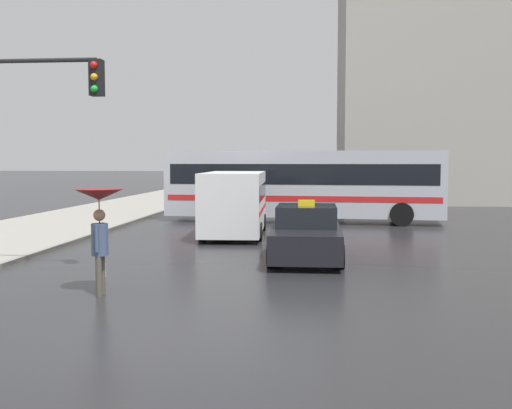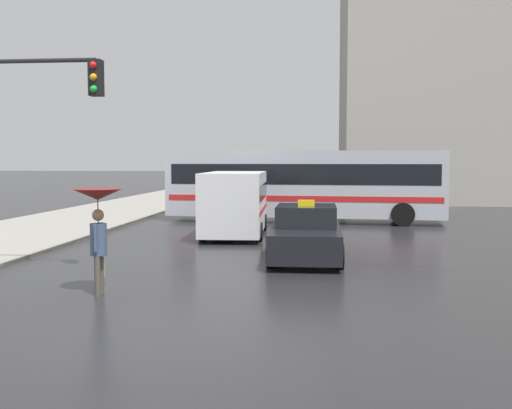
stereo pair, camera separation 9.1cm
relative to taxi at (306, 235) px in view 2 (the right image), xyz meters
name	(u,v)px [view 2 (the right image)]	position (x,y,z in m)	size (l,w,h in m)	color
ground_plane	(154,341)	(-2.08, -7.62, -0.66)	(300.00, 300.00, 0.00)	#262628
taxi	(306,235)	(0.00, 0.00, 0.00)	(1.91, 4.22, 1.60)	black
ambulance_van	(235,200)	(-2.62, 5.03, 0.59)	(2.26, 5.30, 2.25)	white
city_bus	(304,182)	(-0.29, 10.16, 1.05)	(12.03, 3.46, 3.07)	#B2B7C1
pedestrian_with_umbrella	(98,213)	(-3.97, -4.76, 0.96)	(0.95, 0.95, 2.10)	#4C473D
traffic_light	(10,117)	(-6.67, -2.99, 2.98)	(3.83, 0.38, 5.19)	black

